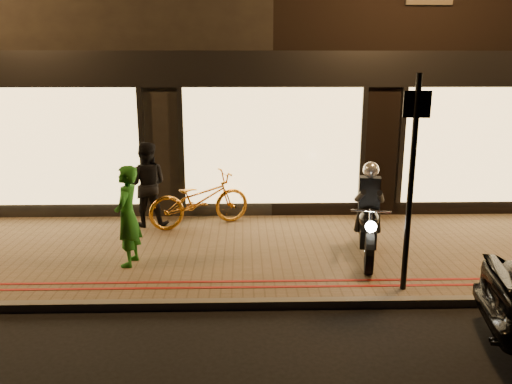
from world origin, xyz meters
TOP-DOWN VIEW (x-y plane):
  - ground at (0.00, 0.00)m, footprint 90.00×90.00m
  - sidewalk at (0.00, 2.00)m, footprint 50.00×4.00m
  - kerb_stone at (0.00, 0.05)m, footprint 50.00×0.14m
  - red_kerb_lines at (0.00, 0.55)m, footprint 50.00×0.26m
  - building_row at (-0.00, 8.99)m, footprint 48.00×10.11m
  - motorcycle at (1.44, 1.58)m, footprint 0.71×1.92m
  - sign_post at (1.67, 0.35)m, footprint 0.35×0.10m
  - bicycle_gold at (-1.47, 3.35)m, footprint 2.15×1.47m
  - person_green at (-2.42, 1.37)m, footprint 0.44×0.62m
  - person_dark at (-2.50, 3.40)m, footprint 0.83×0.66m

SIDE VIEW (x-z plane):
  - ground at x=0.00m, z-range 0.00..0.00m
  - sidewalk at x=0.00m, z-range 0.00..0.12m
  - kerb_stone at x=0.00m, z-range 0.00..0.12m
  - red_kerb_lines at x=0.00m, z-range 0.12..0.13m
  - bicycle_gold at x=-1.47m, z-range 0.12..1.19m
  - motorcycle at x=1.44m, z-range -0.06..1.53m
  - person_green at x=-2.42m, z-range 0.12..1.73m
  - person_dark at x=-2.50m, z-range 0.12..1.79m
  - sign_post at x=1.67m, z-range 0.30..3.30m
  - building_row at x=0.00m, z-range 0.00..8.50m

